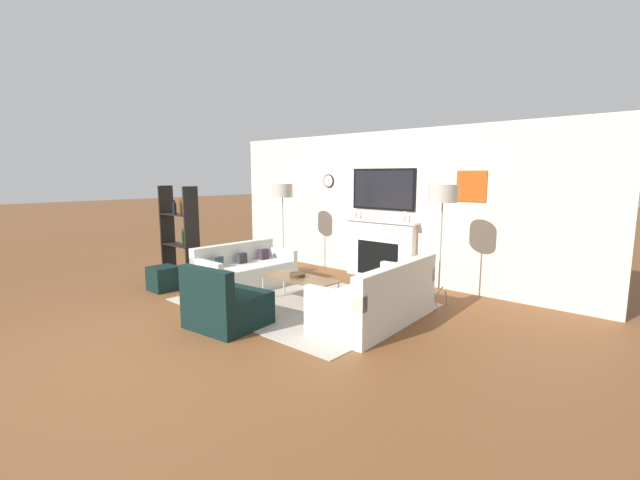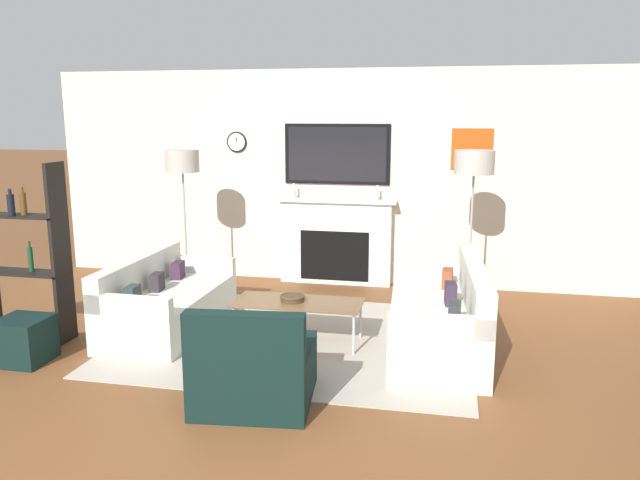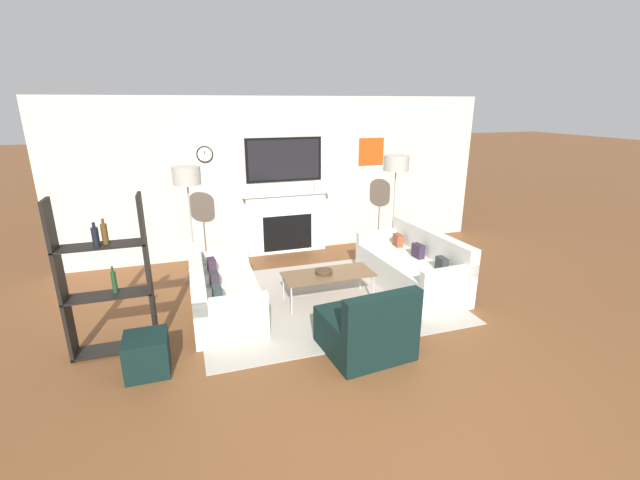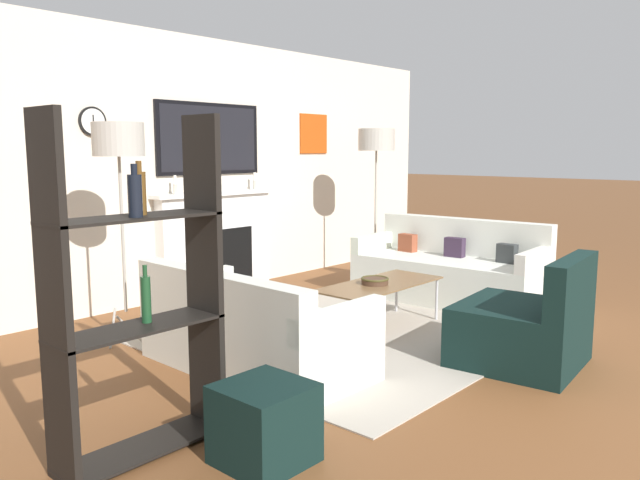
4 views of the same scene
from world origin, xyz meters
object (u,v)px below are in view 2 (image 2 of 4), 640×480
at_px(floor_lamp_right, 474,165).
at_px(decorative_bowl, 292,298).
at_px(couch_left, 165,304).
at_px(couch_right, 441,320).
at_px(armchair, 254,370).
at_px(ottoman, 24,340).
at_px(floor_lamp_left, 182,163).
at_px(shelf_unit, 22,256).
at_px(coffee_table, 298,304).

bearing_deg(floor_lamp_right, decorative_bowl, -143.25).
height_order(couch_left, couch_right, couch_right).
height_order(armchair, decorative_bowl, armchair).
xyz_separation_m(decorative_bowl, ottoman, (-2.20, -0.97, -0.24)).
height_order(floor_lamp_left, ottoman, floor_lamp_left).
relative_size(armchair, floor_lamp_left, 0.53).
height_order(decorative_bowl, shelf_unit, shelf_unit).
xyz_separation_m(armchair, floor_lamp_right, (1.63, 2.57, 1.36)).
relative_size(floor_lamp_left, floor_lamp_right, 0.98).
bearing_deg(floor_lamp_right, ottoman, -150.20).
xyz_separation_m(floor_lamp_left, shelf_unit, (-0.92, -1.68, -0.76)).
distance_m(couch_left, decorative_bowl, 1.36).
bearing_deg(floor_lamp_right, floor_lamp_left, -180.00).
relative_size(couch_left, armchair, 1.79).
bearing_deg(floor_lamp_right, couch_right, -103.12).
distance_m(couch_right, ottoman, 3.74).
distance_m(decorative_bowl, floor_lamp_left, 2.35).
bearing_deg(shelf_unit, couch_right, 7.37).
height_order(couch_right, ottoman, couch_right).
xyz_separation_m(coffee_table, floor_lamp_left, (-1.68, 1.26, 1.21)).
distance_m(armchair, coffee_table, 1.32).
bearing_deg(floor_lamp_right, armchair, -122.39).
relative_size(couch_right, armchair, 2.05).
relative_size(couch_left, couch_right, 0.87).
distance_m(coffee_table, floor_lamp_right, 2.39).
relative_size(floor_lamp_right, ottoman, 4.26).
bearing_deg(decorative_bowl, ottoman, -156.22).
distance_m(coffee_table, shelf_unit, 2.67).
bearing_deg(coffee_table, shelf_unit, -170.72).
height_order(couch_right, coffee_table, couch_right).
bearing_deg(couch_left, decorative_bowl, -3.08).
bearing_deg(floor_lamp_right, couch_left, -158.73).
bearing_deg(shelf_unit, floor_lamp_right, 21.76).
height_order(coffee_table, floor_lamp_right, floor_lamp_right).
xyz_separation_m(coffee_table, ottoman, (-2.25, -0.96, -0.18)).
xyz_separation_m(couch_left, decorative_bowl, (1.35, -0.07, 0.17)).
xyz_separation_m(decorative_bowl, floor_lamp_left, (-1.62, 1.25, 1.15)).
xyz_separation_m(couch_left, coffee_table, (1.40, -0.08, 0.11)).
bearing_deg(armchair, coffee_table, 89.11).
bearing_deg(decorative_bowl, couch_left, 176.92).
distance_m(couch_right, armchair, 1.95).
bearing_deg(coffee_table, armchair, -90.89).
distance_m(couch_left, armchair, 1.97).
relative_size(couch_right, coffee_table, 1.57).
bearing_deg(ottoman, floor_lamp_right, 29.80).
distance_m(armchair, shelf_unit, 2.79).
height_order(shelf_unit, ottoman, shelf_unit).
height_order(couch_left, coffee_table, couch_left).
relative_size(decorative_bowl, shelf_unit, 0.14).
relative_size(floor_lamp_right, shelf_unit, 1.04).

